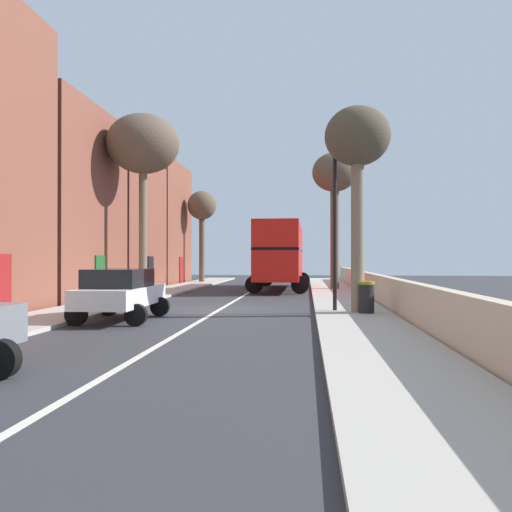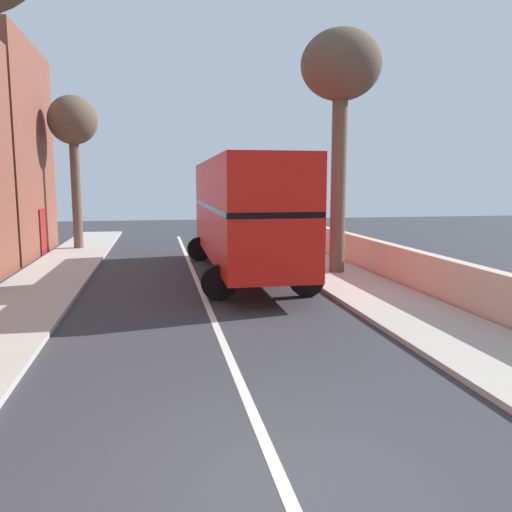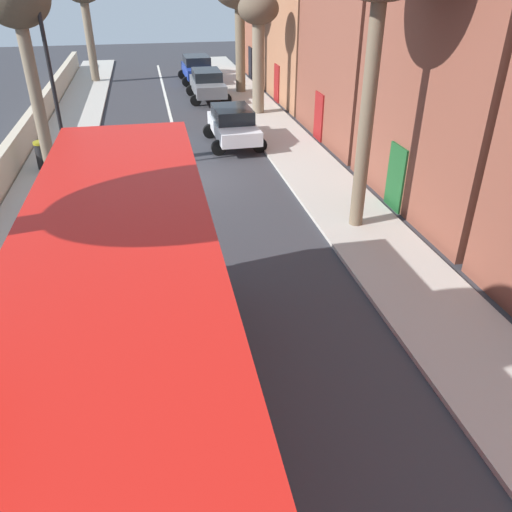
{
  "view_description": "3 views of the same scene",
  "coord_description": "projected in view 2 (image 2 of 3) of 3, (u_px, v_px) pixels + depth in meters",
  "views": [
    {
      "loc": [
        3.29,
        -19.7,
        1.93
      ],
      "look_at": [
        0.64,
        7.48,
        2.09
      ],
      "focal_mm": 36.28,
      "sensor_mm": 36.0,
      "label": 1
    },
    {
      "loc": [
        -1.28,
        -5.03,
        3.26
      ],
      "look_at": [
        1.73,
        10.56,
        1.02
      ],
      "focal_mm": 36.06,
      "sensor_mm": 36.0,
      "label": 2
    },
    {
      "loc": [
        1.11,
        18.19,
        6.86
      ],
      "look_at": [
        -0.65,
        9.8,
        2.03
      ],
      "focal_mm": 35.54,
      "sensor_mm": 36.0,
      "label": 3
    }
  ],
  "objects": [
    {
      "name": "ground_plane",
      "position": [
        283.0,
        486.0,
        5.59
      ],
      "size": [
        84.0,
        84.0,
        0.0
      ],
      "primitive_type": "plane",
      "color": "#333338"
    },
    {
      "name": "road_centre_line",
      "position": [
        283.0,
        485.0,
        5.59
      ],
      "size": [
        0.16,
        54.0,
        0.01
      ],
      "primitive_type": "cube",
      "color": "silver",
      "rests_on": "ground"
    },
    {
      "name": "double_decker_bus",
      "position": [
        242.0,
        209.0,
        18.14
      ],
      "size": [
        3.64,
        11.26,
        4.06
      ],
      "color": "red",
      "rests_on": "ground"
    },
    {
      "name": "street_tree_right_3",
      "position": [
        341.0,
        76.0,
        17.55
      ],
      "size": [
        2.76,
        2.76,
        8.35
      ],
      "color": "brown",
      "rests_on": "sidewalk_right"
    },
    {
      "name": "street_tree_left_4",
      "position": [
        73.0,
        126.0,
        24.56
      ],
      "size": [
        2.32,
        2.32,
        7.31
      ],
      "color": "brown",
      "rests_on": "sidewalk_left"
    }
  ]
}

